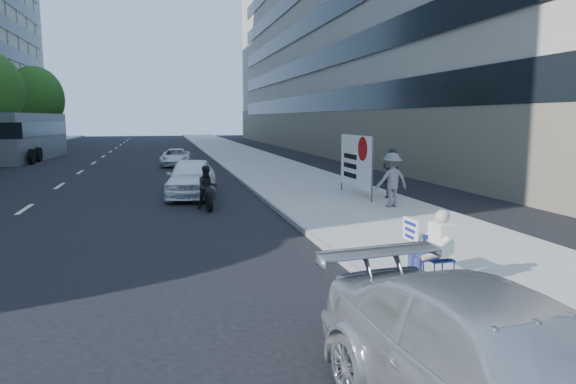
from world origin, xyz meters
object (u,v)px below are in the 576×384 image
object	(u,v)px
white_sedan_far	(176,157)
motorcycle	(207,189)
jogger	(392,180)
protest_banner	(356,161)
parked_sedan	(510,382)
seated_protester	(433,244)
pedestrian_woman	(391,173)
white_sedan_near	(192,178)
bus	(27,137)

from	to	relation	value
white_sedan_far	motorcycle	bearing A→B (deg)	-83.44
jogger	protest_banner	world-z (taller)	protest_banner
parked_sedan	seated_protester	bearing A→B (deg)	63.17
white_sedan_far	motorcycle	xyz separation A→B (m)	(0.58, -15.82, 0.10)
protest_banner	parked_sedan	size ratio (longest dim) A/B	0.64
parked_sedan	motorcycle	bearing A→B (deg)	90.01
white_sedan_far	pedestrian_woman	bearing A→B (deg)	-61.87
motorcycle	seated_protester	bearing A→B (deg)	-78.86
parked_sedan	motorcycle	world-z (taller)	motorcycle
parked_sedan	white_sedan_far	xyz separation A→B (m)	(-2.03, 29.11, -0.17)
white_sedan_near	white_sedan_far	size ratio (longest dim) A/B	1.12
parked_sedan	pedestrian_woman	bearing A→B (deg)	62.84
motorcycle	parked_sedan	bearing A→B (deg)	-90.12
protest_banner	bus	bearing A→B (deg)	125.22
parked_sedan	white_sedan_near	distance (m)	16.12
seated_protester	motorcycle	xyz separation A→B (m)	(-2.94, 9.33, -0.24)
seated_protester	motorcycle	bearing A→B (deg)	107.49
motorcycle	pedestrian_woman	bearing A→B (deg)	-8.33
seated_protester	parked_sedan	bearing A→B (deg)	-110.60
jogger	protest_banner	size ratio (longest dim) A/B	0.56
jogger	protest_banner	distance (m)	2.59
motorcycle	bus	world-z (taller)	bus
white_sedan_far	parked_sedan	bearing A→B (deg)	-81.55
parked_sedan	jogger	bearing A→B (deg)	63.41
seated_protester	bus	xyz separation A→B (m)	(-13.76, 32.96, 0.76)
parked_sedan	bus	size ratio (longest dim) A/B	0.39
seated_protester	protest_banner	xyz separation A→B (m)	(2.49, 9.94, 0.53)
seated_protester	jogger	world-z (taller)	jogger
jogger	bus	distance (m)	30.43
pedestrian_woman	protest_banner	xyz separation A→B (m)	(-1.02, 0.83, 0.37)
bus	motorcycle	bearing A→B (deg)	-61.34
jogger	bus	size ratio (longest dim) A/B	0.14
parked_sedan	bus	bearing A→B (deg)	102.16
parked_sedan	motorcycle	xyz separation A→B (m)	(-1.45, 13.29, -0.06)
parked_sedan	white_sedan_far	world-z (taller)	parked_sedan
motorcycle	white_sedan_far	bearing A→B (deg)	85.76
white_sedan_far	protest_banner	bearing A→B (deg)	-63.97
pedestrian_woman	white_sedan_far	bearing A→B (deg)	-70.13
protest_banner	white_sedan_far	distance (m)	16.38
protest_banner	white_sedan_far	size ratio (longest dim) A/B	0.80
white_sedan_near	bus	distance (m)	23.39
white_sedan_near	jogger	bearing A→B (deg)	-29.85
white_sedan_near	bus	xyz separation A→B (m)	(-10.47, 20.90, 0.91)
protest_banner	motorcycle	world-z (taller)	protest_banner
pedestrian_woman	white_sedan_far	size ratio (longest dim) A/B	0.46
jogger	white_sedan_near	world-z (taller)	jogger
jogger	motorcycle	xyz separation A→B (m)	(-5.66, 1.94, -0.38)
seated_protester	parked_sedan	xyz separation A→B (m)	(-1.49, -3.96, -0.18)
seated_protester	white_sedan_near	world-z (taller)	white_sedan_near
seated_protester	white_sedan_far	bearing A→B (deg)	97.98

